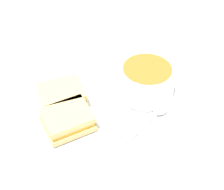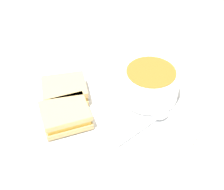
{
  "view_description": "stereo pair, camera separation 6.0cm",
  "coord_description": "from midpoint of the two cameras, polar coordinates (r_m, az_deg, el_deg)",
  "views": [
    {
      "loc": [
        -0.0,
        -0.43,
        0.45
      ],
      "look_at": [
        0.0,
        0.0,
        0.04
      ],
      "focal_mm": 50.0,
      "sensor_mm": 36.0,
      "label": 1
    },
    {
      "loc": [
        0.06,
        -0.43,
        0.45
      ],
      "look_at": [
        0.0,
        0.0,
        0.04
      ],
      "focal_mm": 50.0,
      "sensor_mm": 36.0,
      "label": 2
    }
  ],
  "objects": [
    {
      "name": "spoon",
      "position": [
        0.59,
        11.16,
        -4.14
      ],
      "size": [
        0.09,
        0.1,
        0.01
      ],
      "rotation": [
        0.0,
        0.0,
        7.11
      ],
      "color": "silver",
      "rests_on": "plate"
    },
    {
      "name": "plate",
      "position": [
        0.62,
        2.78,
        -1.85
      ],
      "size": [
        0.35,
        0.35,
        0.02
      ],
      "color": "white",
      "rests_on": "ground_plane"
    },
    {
      "name": "soup_bowl",
      "position": [
        0.61,
        9.76,
        1.95
      ],
      "size": [
        0.11,
        0.11,
        0.06
      ],
      "color": "white",
      "rests_on": "plate"
    },
    {
      "name": "sandwich_half_far",
      "position": [
        0.56,
        -5.52,
        -3.84
      ],
      "size": [
        0.11,
        0.1,
        0.03
      ],
      "rotation": [
        0.0,
        0.0,
        3.62
      ],
      "color": "tan",
      "rests_on": "plate"
    },
    {
      "name": "ground_plane",
      "position": [
        0.62,
        2.75,
        -2.47
      ],
      "size": [
        2.4,
        2.4,
        0.0
      ],
      "primitive_type": "plane",
      "color": "beige"
    },
    {
      "name": "sandwich_half_near",
      "position": [
        0.61,
        -5.85,
        0.8
      ],
      "size": [
        0.1,
        0.09,
        0.03
      ],
      "rotation": [
        0.0,
        0.0,
        3.48
      ],
      "color": "tan",
      "rests_on": "plate"
    }
  ]
}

